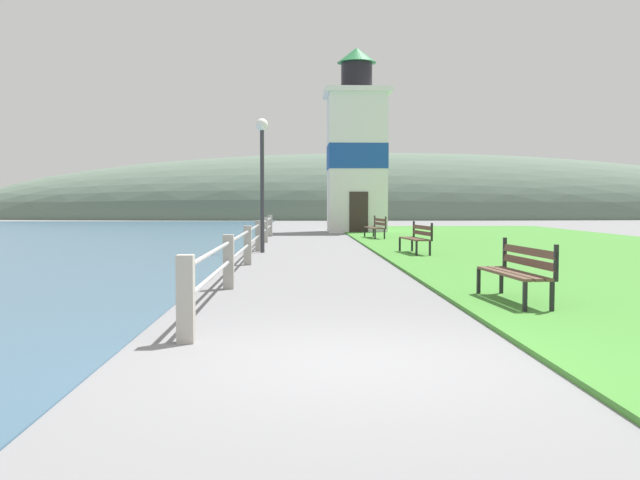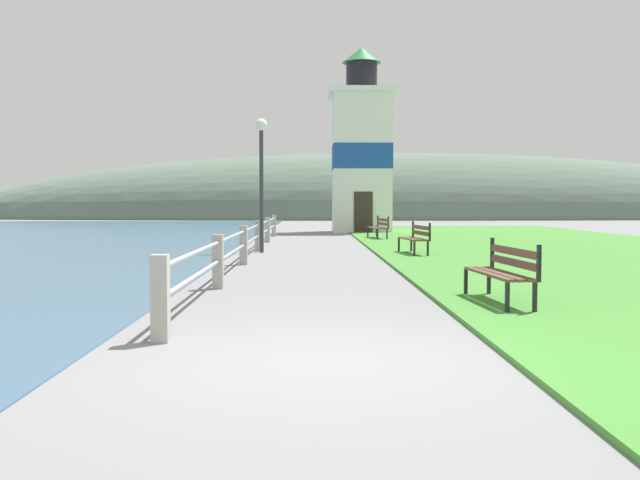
# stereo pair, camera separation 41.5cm
# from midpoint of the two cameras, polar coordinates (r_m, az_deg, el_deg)

# --- Properties ---
(ground_plane) EXTENTS (160.00, 160.00, 0.00)m
(ground_plane) POSITION_cam_midpoint_polar(r_m,az_deg,el_deg) (6.73, 0.69, -9.79)
(ground_plane) COLOR slate
(grass_verge) EXTENTS (12.00, 43.43, 0.06)m
(grass_verge) POSITION_cam_midpoint_polar(r_m,az_deg,el_deg) (22.58, 19.13, -0.85)
(grass_verge) COLOR #428433
(grass_verge) RESTS_ON ground_plane
(seawall_railing) EXTENTS (0.18, 23.79, 0.94)m
(seawall_railing) POSITION_cam_midpoint_polar(r_m,az_deg,el_deg) (19.44, -5.94, 0.24)
(seawall_railing) COLOR #A8A399
(seawall_railing) RESTS_ON ground_plane
(park_bench_near) EXTENTS (0.61, 1.93, 0.94)m
(park_bench_near) POSITION_cam_midpoint_polar(r_m,az_deg,el_deg) (10.61, 14.51, -2.22)
(park_bench_near) COLOR brown
(park_bench_near) RESTS_ON ground_plane
(park_bench_midway) EXTENTS (0.67, 1.88, 0.94)m
(park_bench_midway) POSITION_cam_midpoint_polar(r_m,az_deg,el_deg) (20.12, 7.21, 0.29)
(park_bench_midway) COLOR brown
(park_bench_midway) RESTS_ON ground_plane
(park_bench_far) EXTENTS (0.70, 2.02, 0.94)m
(park_bench_far) POSITION_cam_midpoint_polar(r_m,az_deg,el_deg) (28.63, 4.12, 1.12)
(park_bench_far) COLOR brown
(park_bench_far) RESTS_ON ground_plane
(lighthouse) EXTENTS (3.25, 3.25, 9.14)m
(lighthouse) POSITION_cam_midpoint_polar(r_m,az_deg,el_deg) (35.78, 2.60, 6.99)
(lighthouse) COLOR white
(lighthouse) RESTS_ON ground_plane
(lamp_post) EXTENTS (0.36, 0.36, 3.96)m
(lamp_post) POSITION_cam_midpoint_polar(r_m,az_deg,el_deg) (21.22, -5.22, 6.39)
(lamp_post) COLOR #333338
(lamp_post) RESTS_ON ground_plane
(distant_hillside) EXTENTS (80.00, 16.00, 12.00)m
(distant_hillside) POSITION_cam_midpoint_polar(r_m,az_deg,el_deg) (66.05, 5.39, 1.73)
(distant_hillside) COLOR #566B5B
(distant_hillside) RESTS_ON ground_plane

